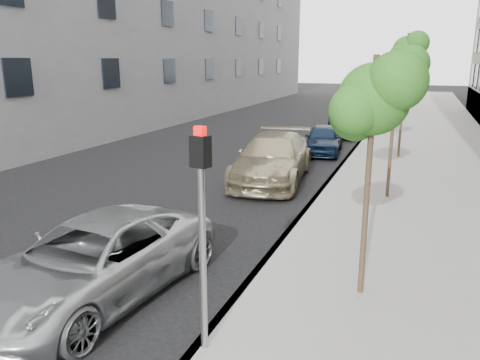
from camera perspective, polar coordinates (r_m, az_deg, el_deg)
The scene contains 12 objects.
ground at distance 8.59m, azimuth -9.47°, elevation -14.87°, with size 160.00×160.00×0.00m, color black.
sidewalk at distance 30.68m, azimuth 21.67°, elevation 5.76°, with size 6.40×72.00×0.14m, color gray.
curb at distance 30.80m, azimuth 15.83°, elevation 6.26°, with size 0.15×72.00×0.14m, color #9E9B93.
tree_near at distance 7.95m, azimuth 16.16°, elevation 9.41°, with size 1.56×1.36×4.19m.
tree_mid at distance 14.42m, azimuth 18.69°, elevation 12.08°, with size 1.66×1.46×4.45m.
tree_far at distance 20.91m, azimuth 19.80°, elevation 14.56°, with size 1.59×1.39×5.17m.
signal_pole at distance 6.33m, azimuth -4.68°, elevation -4.34°, with size 0.28×0.23×3.21m.
minivan at distance 8.87m, azimuth -17.30°, elevation -9.29°, with size 2.35×5.10×1.42m, color #A1A4A6.
suv at distance 16.51m, azimuth 4.02°, elevation 2.68°, with size 2.29×5.63×1.63m, color tan.
sedan_blue at distance 21.77m, azimuth 10.15°, elevation 4.94°, with size 1.56×3.88×1.32m, color #0F1C32.
sedan_black at distance 27.01m, azimuth 12.39°, elevation 6.71°, with size 1.46×4.18×1.38m, color black.
sedan_rear at distance 32.29m, azimuth 13.91°, elevation 8.01°, with size 2.18×5.36×1.56m, color #9CA0A3.
Camera 1 is at (3.93, -6.40, 4.18)m, focal length 35.00 mm.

